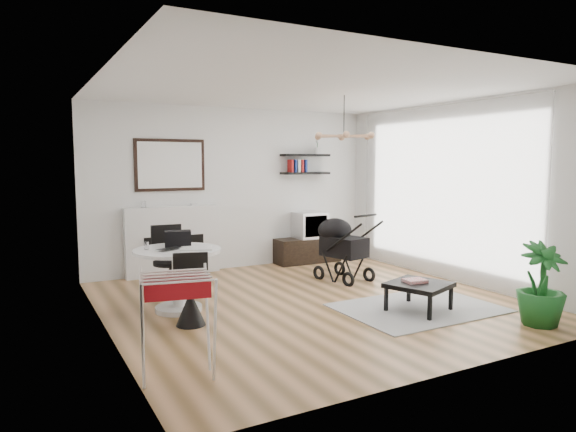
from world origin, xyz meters
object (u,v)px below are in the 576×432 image
stroller (341,250)px  tv_console (307,250)px  fireplace (173,232)px  potted_plant (541,284)px  crt_tv (310,225)px  coffee_table (419,286)px  drying_rack (177,324)px  dining_table (178,270)px

stroller → tv_console: bearing=67.2°
fireplace → potted_plant: 5.28m
fireplace → crt_tv: fireplace is taller
coffee_table → potted_plant: bearing=-52.0°
coffee_table → stroller: bearing=85.9°
coffee_table → potted_plant: potted_plant is taller
tv_console → stroller: size_ratio=1.13×
stroller → drying_rack: bearing=-157.2°
fireplace → coffee_table: (2.04, -3.40, -0.37)m
potted_plant → coffee_table: bearing=128.0°
tv_console → crt_tv: (0.04, -0.00, 0.45)m
stroller → coffee_table: stroller is taller
stroller → coffee_table: size_ratio=1.25×
fireplace → drying_rack: 4.08m
fireplace → stroller: bearing=-35.4°
tv_console → crt_tv: 0.46m
tv_console → dining_table: 3.47m
tv_console → coffee_table: bearing=-96.4°
fireplace → tv_console: 2.45m
dining_table → fireplace: bearing=75.7°
fireplace → coffee_table: bearing=-59.0°
fireplace → tv_console: bearing=-3.4°
drying_rack → coffee_table: (3.12, 0.53, -0.16)m
dining_table → drying_rack: 2.01m
coffee_table → drying_rack: bearing=-170.3°
crt_tv → dining_table: crt_tv is taller
coffee_table → dining_table: bearing=151.3°
dining_table → stroller: 2.72m
crt_tv → drying_rack: 5.18m
drying_rack → potted_plant: size_ratio=0.96×
tv_console → stroller: bearing=-99.4°
crt_tv → coffee_table: size_ratio=0.63×
crt_tv → stroller: bearing=-101.1°
stroller → potted_plant: stroller is taller
dining_table → coffee_table: size_ratio=1.23×
fireplace → tv_console: fireplace is taller
crt_tv → dining_table: size_ratio=0.51×
drying_rack → coffee_table: drying_rack is taller
crt_tv → stroller: 1.45m
crt_tv → fireplace: bearing=176.6°
tv_console → potted_plant: (0.45, -4.29, 0.24)m
crt_tv → potted_plant: potted_plant is taller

